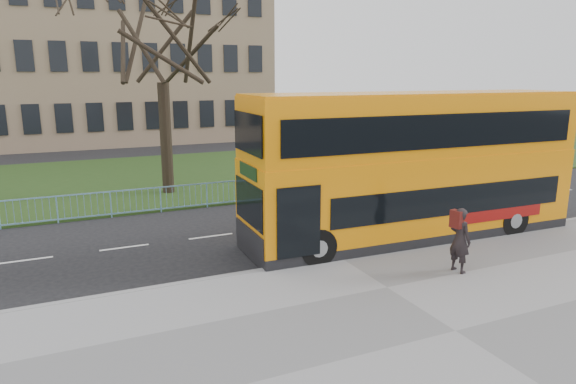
% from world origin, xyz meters
% --- Properties ---
extents(ground, '(120.00, 120.00, 0.00)m').
position_xyz_m(ground, '(0.00, 0.00, 0.00)').
color(ground, black).
rests_on(ground, ground).
extents(pavement, '(80.00, 10.50, 0.12)m').
position_xyz_m(pavement, '(0.00, -6.75, 0.06)').
color(pavement, slate).
rests_on(pavement, ground).
extents(kerb, '(80.00, 0.20, 0.14)m').
position_xyz_m(kerb, '(0.00, -1.55, 0.07)').
color(kerb, gray).
rests_on(kerb, ground).
extents(grass_verge, '(80.00, 15.40, 0.08)m').
position_xyz_m(grass_verge, '(0.00, 14.30, 0.04)').
color(grass_verge, '#1F3914').
rests_on(grass_verge, ground).
extents(guard_railing, '(40.00, 0.12, 1.10)m').
position_xyz_m(guard_railing, '(0.00, 6.60, 0.55)').
color(guard_railing, '#79B3D8').
rests_on(guard_railing, ground).
extents(bare_tree, '(8.76, 8.76, 12.51)m').
position_xyz_m(bare_tree, '(-3.00, 10.00, 6.34)').
color(bare_tree, black).
rests_on(bare_tree, grass_verge).
extents(civic_building, '(30.00, 15.00, 14.00)m').
position_xyz_m(civic_building, '(-5.00, 35.00, 7.00)').
color(civic_building, '#8D7459').
rests_on(civic_building, ground).
extents(yellow_bus, '(12.10, 3.20, 5.04)m').
position_xyz_m(yellow_bus, '(3.49, -0.51, 2.70)').
color(yellow_bus, orange).
rests_on(yellow_bus, ground).
extents(pedestrian, '(0.56, 0.75, 1.90)m').
position_xyz_m(pedestrian, '(2.54, -4.00, 1.07)').
color(pedestrian, black).
rests_on(pedestrian, pavement).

